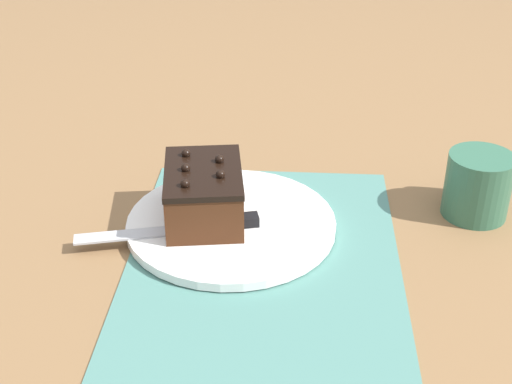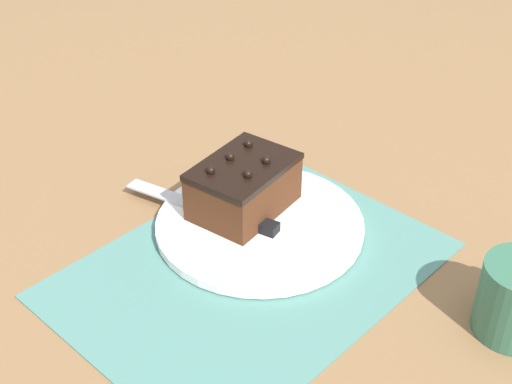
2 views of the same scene
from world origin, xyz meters
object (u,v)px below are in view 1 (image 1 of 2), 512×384
object	(u,v)px
cake_plate	(231,224)
chocolate_cake	(204,193)
coffee_mug	(477,185)
serving_knife	(199,226)

from	to	relation	value
cake_plate	chocolate_cake	bearing A→B (deg)	79.37
cake_plate	coffee_mug	world-z (taller)	coffee_mug
serving_knife	coffee_mug	distance (m)	0.38
chocolate_cake	serving_knife	world-z (taller)	chocolate_cake
cake_plate	serving_knife	xyz separation A→B (m)	(-0.03, 0.04, 0.01)
cake_plate	coffee_mug	bearing A→B (deg)	-78.91
serving_knife	coffee_mug	size ratio (longest dim) A/B	2.39
cake_plate	chocolate_cake	distance (m)	0.06
chocolate_cake	coffee_mug	bearing A→B (deg)	-81.01
cake_plate	coffee_mug	size ratio (longest dim) A/B	2.81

